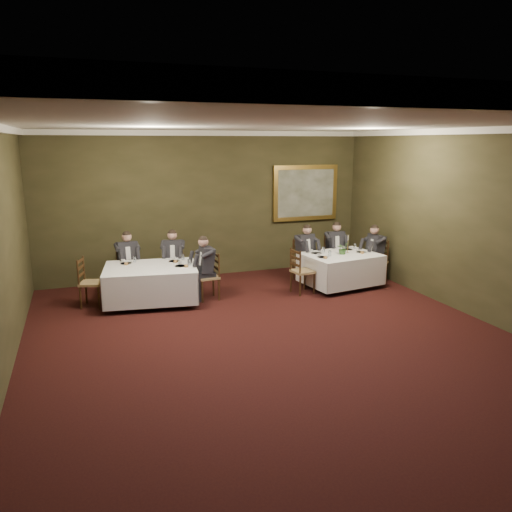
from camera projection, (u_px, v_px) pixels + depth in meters
ground at (286, 353)px, 7.86m from camera, size 10.00×10.00×0.00m
ceiling at (290, 123)px, 7.07m from camera, size 8.00×10.00×0.10m
back_wall at (206, 205)px, 12.06m from camera, size 8.00×0.10×3.50m
right_wall at (497, 229)px, 8.77m from camera, size 0.10×10.00×3.50m
crown_molding at (289, 128)px, 7.09m from camera, size 8.00×10.00×0.12m
table_main at (341, 268)px, 11.34m from camera, size 1.81×1.48×0.67m
table_second at (151, 281)px, 10.21m from camera, size 2.04×1.66×0.67m
chair_main_backleft at (304, 269)px, 11.90m from camera, size 0.53×0.51×1.00m
diner_main_backleft at (304, 259)px, 11.84m from camera, size 0.50×0.56×1.35m
chair_main_backright at (334, 265)px, 12.31m from camera, size 0.47×0.46×1.00m
diner_main_backright at (334, 256)px, 12.24m from camera, size 0.45×0.51×1.35m
chair_main_endleft at (302, 280)px, 10.91m from camera, size 0.48×0.49×1.00m
chair_main_endright at (376, 269)px, 11.85m from camera, size 0.45×0.46×1.00m
diner_main_endright at (376, 260)px, 11.79m from camera, size 0.50×0.44×1.35m
chair_sec_backleft at (128, 278)px, 11.07m from camera, size 0.48×0.46×1.00m
diner_sec_backleft at (128, 268)px, 11.01m from camera, size 0.45×0.52×1.35m
chair_sec_backright at (174, 276)px, 11.26m from camera, size 0.53×0.52×1.00m
diner_sec_backright at (174, 266)px, 11.20m from camera, size 0.51×0.57×1.35m
chair_sec_endright at (208, 286)px, 10.48m from camera, size 0.44×0.46×1.00m
diner_sec_endright at (208, 276)px, 10.43m from camera, size 0.50×0.44×1.35m
chair_sec_endleft at (92, 293)px, 10.03m from camera, size 0.53×0.54×1.00m
centerpiece at (343, 248)px, 11.25m from camera, size 0.33×0.31×0.29m
candlestick at (348, 246)px, 11.40m from camera, size 0.06×0.06×0.42m
place_setting_table_main at (318, 251)px, 11.40m from camera, size 0.33×0.31×0.14m
place_setting_table_second at (128, 261)px, 10.45m from camera, size 0.33×0.31×0.14m
painting at (305, 193)px, 12.80m from camera, size 1.76×0.09×1.41m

